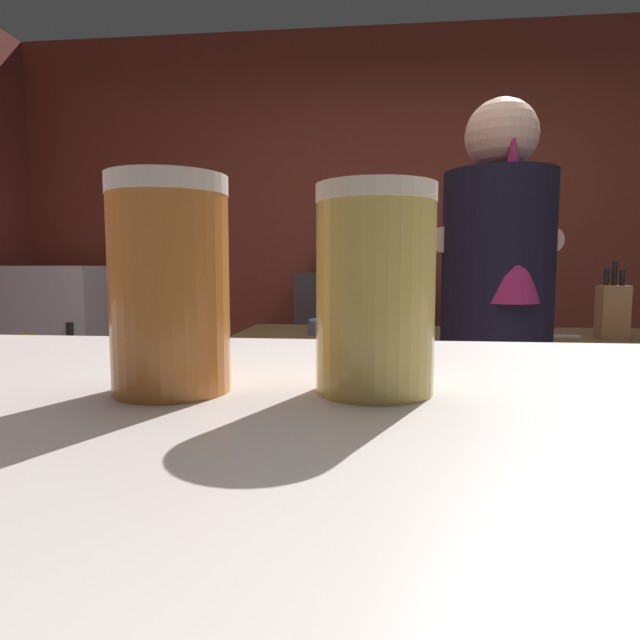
% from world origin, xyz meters
% --- Properties ---
extents(wall_back, '(5.20, 0.10, 2.70)m').
position_xyz_m(wall_back, '(0.00, 2.20, 1.35)').
color(wall_back, brown).
rests_on(wall_back, ground).
extents(prep_counter, '(2.10, 0.60, 0.91)m').
position_xyz_m(prep_counter, '(0.35, 0.77, 0.46)').
color(prep_counter, brown).
rests_on(prep_counter, ground).
extents(back_shelf, '(0.82, 0.36, 1.15)m').
position_xyz_m(back_shelf, '(-0.22, 1.92, 0.57)').
color(back_shelf, '#3D3338').
rests_on(back_shelf, ground).
extents(mini_fridge, '(0.56, 0.58, 1.19)m').
position_xyz_m(mini_fridge, '(-2.07, 1.75, 0.59)').
color(mini_fridge, white).
rests_on(mini_fridge, ground).
extents(bartender, '(0.46, 0.53, 1.69)m').
position_xyz_m(bartender, '(0.24, 0.32, 0.98)').
color(bartender, '#32293A').
rests_on(bartender, ground).
extents(knife_block, '(0.10, 0.08, 0.29)m').
position_xyz_m(knife_block, '(0.74, 0.69, 1.02)').
color(knife_block, '#8E5F3B').
rests_on(knife_block, prep_counter).
extents(mixing_bowl, '(0.21, 0.21, 0.06)m').
position_xyz_m(mixing_bowl, '(-0.30, 0.74, 0.94)').
color(mixing_bowl, '#4E6A95').
rests_on(mixing_bowl, prep_counter).
extents(chefs_knife, '(0.24, 0.04, 0.01)m').
position_xyz_m(chefs_knife, '(0.52, 0.72, 0.92)').
color(chefs_knife, silver).
rests_on(chefs_knife, prep_counter).
extents(pint_glass_near, '(0.08, 0.08, 0.14)m').
position_xyz_m(pint_glass_near, '(-0.13, -1.05, 1.16)').
color(pint_glass_near, '#D5B857').
rests_on(pint_glass_near, bar_counter).
extents(pint_glass_far, '(0.08, 0.08, 0.15)m').
position_xyz_m(pint_glass_far, '(-0.27, -1.06, 1.17)').
color(pint_glass_far, orange).
rests_on(pint_glass_far, bar_counter).
extents(bottle_vinegar, '(0.07, 0.07, 0.27)m').
position_xyz_m(bottle_vinegar, '(-0.29, 1.96, 1.25)').
color(bottle_vinegar, black).
rests_on(bottle_vinegar, back_shelf).
extents(bottle_olive_oil, '(0.05, 0.05, 0.25)m').
position_xyz_m(bottle_olive_oil, '(-0.48, 2.00, 1.24)').
color(bottle_olive_oil, black).
rests_on(bottle_olive_oil, back_shelf).
extents(bottle_soy, '(0.05, 0.05, 0.23)m').
position_xyz_m(bottle_soy, '(0.03, 1.91, 1.24)').
color(bottle_soy, '#2B5999').
rests_on(bottle_soy, back_shelf).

